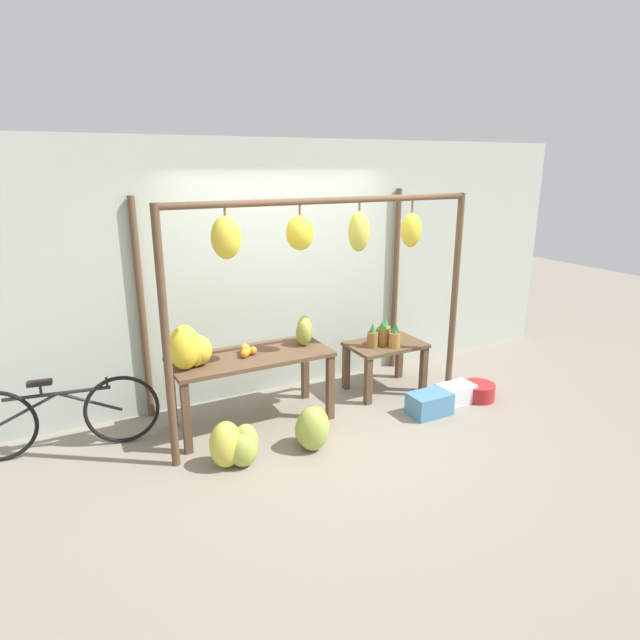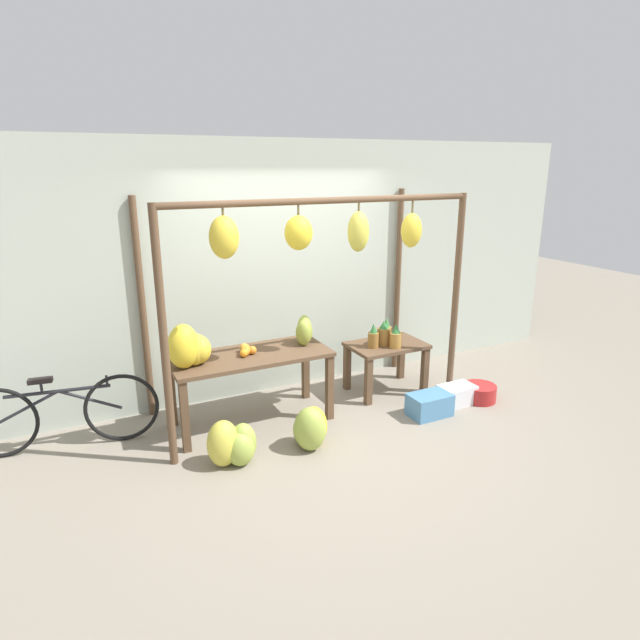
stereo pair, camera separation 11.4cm
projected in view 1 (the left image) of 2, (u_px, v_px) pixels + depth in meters
ground_plane at (339, 435)px, 5.20m from camera, size 20.00×20.00×0.00m
shop_wall_back at (279, 269)px, 5.97m from camera, size 8.00×0.08×2.80m
stall_awning at (313, 259)px, 5.04m from camera, size 3.13×1.23×2.25m
display_table_main at (251, 365)px, 5.28m from camera, size 1.57×0.68×0.73m
display_table_side at (385, 353)px, 6.11m from camera, size 0.85×0.57×0.57m
banana_pile_on_table at (190, 348)px, 4.91m from camera, size 0.50×0.45×0.41m
orange_pile at (247, 351)px, 5.23m from camera, size 0.18×0.22×0.09m
pineapple_cluster at (384, 335)px, 5.98m from camera, size 0.35×0.30×0.30m
banana_pile_ground_left at (236, 446)px, 4.63m from camera, size 0.49×0.38×0.42m
banana_pile_ground_right at (311, 429)px, 4.93m from camera, size 0.42×0.47×0.42m
fruit_crate_white at (429, 404)px, 5.60m from camera, size 0.43×0.28×0.24m
blue_bucket at (478, 391)px, 5.97m from camera, size 0.36×0.36×0.18m
parked_bicycle at (61, 416)px, 4.81m from camera, size 1.69×0.30×0.71m
papaya_pile at (304, 331)px, 5.54m from camera, size 0.28×0.33×0.29m
fruit_crate_purple at (456, 394)px, 5.87m from camera, size 0.39×0.26×0.21m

